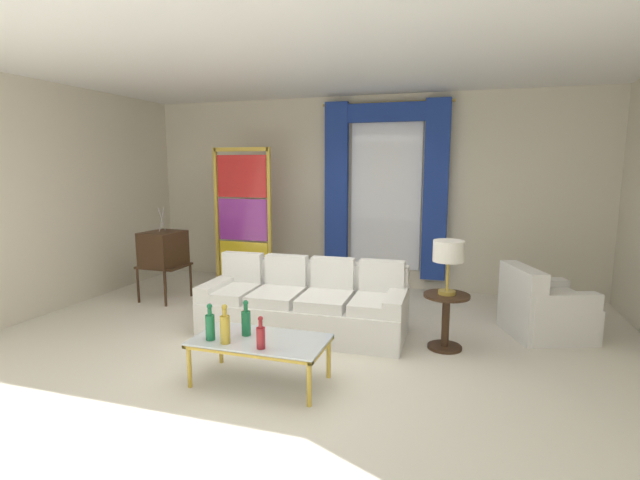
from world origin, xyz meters
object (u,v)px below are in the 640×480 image
(round_side_table, at_px, (446,316))
(table_lamp_brass, at_px, (448,254))
(bottle_amber_squat, at_px, (210,325))
(armchair_white, at_px, (542,311))
(stained_glass_divider, at_px, (243,222))
(couch_white_long, at_px, (305,305))
(bottle_blue_decanter, at_px, (225,328))
(bottle_crystal_tall, at_px, (246,321))
(vintage_tv, at_px, (163,250))
(bottle_ruby_flask, at_px, (261,336))
(peacock_figurine, at_px, (255,284))
(coffee_table, at_px, (260,343))

(round_side_table, distance_m, table_lamp_brass, 0.67)
(bottle_amber_squat, distance_m, armchair_white, 3.72)
(bottle_amber_squat, height_order, stained_glass_divider, stained_glass_divider)
(couch_white_long, relative_size, round_side_table, 3.97)
(bottle_blue_decanter, xyz_separation_m, bottle_crystal_tall, (0.08, 0.23, -0.01))
(armchair_white, xyz_separation_m, round_side_table, (-1.03, -0.75, 0.07))
(armchair_white, bearing_deg, bottle_amber_squat, -143.05)
(bottle_blue_decanter, distance_m, table_lamp_brass, 2.38)
(bottle_amber_squat, relative_size, round_side_table, 0.55)
(bottle_amber_squat, xyz_separation_m, round_side_table, (1.94, 1.48, -0.19))
(couch_white_long, xyz_separation_m, stained_glass_divider, (-1.56, 1.52, 0.75))
(bottle_blue_decanter, height_order, bottle_amber_squat, bottle_blue_decanter)
(vintage_tv, distance_m, stained_glass_divider, 1.26)
(bottle_blue_decanter, xyz_separation_m, table_lamp_brass, (1.77, 1.52, 0.48))
(bottle_ruby_flask, bearing_deg, peacock_figurine, 116.24)
(armchair_white, bearing_deg, table_lamp_brass, -143.95)
(bottle_crystal_tall, xyz_separation_m, vintage_tv, (-2.29, 1.99, 0.19))
(stained_glass_divider, bearing_deg, bottle_blue_decanter, -66.01)
(round_side_table, xyz_separation_m, table_lamp_brass, (0.00, 0.00, 0.67))
(bottle_amber_squat, bearing_deg, bottle_crystal_tall, 38.60)
(stained_glass_divider, bearing_deg, coffee_table, -60.94)
(vintage_tv, bearing_deg, round_side_table, -10.09)
(couch_white_long, relative_size, table_lamp_brass, 4.15)
(bottle_blue_decanter, distance_m, bottle_crystal_tall, 0.25)
(bottle_crystal_tall, relative_size, bottle_ruby_flask, 1.17)
(bottle_ruby_flask, relative_size, stained_glass_divider, 0.13)
(bottle_amber_squat, bearing_deg, table_lamp_brass, 37.43)
(stained_glass_divider, relative_size, peacock_figurine, 3.67)
(bottle_blue_decanter, bearing_deg, couch_white_long, 83.83)
(bottle_crystal_tall, relative_size, vintage_tv, 0.24)
(coffee_table, relative_size, vintage_tv, 0.88)
(couch_white_long, distance_m, coffee_table, 1.40)
(peacock_figurine, bearing_deg, bottle_amber_squat, -72.88)
(bottle_amber_squat, xyz_separation_m, armchair_white, (2.97, 2.23, -0.25))
(bottle_crystal_tall, xyz_separation_m, round_side_table, (1.69, 1.28, -0.19))
(coffee_table, bearing_deg, bottle_amber_squat, -158.81)
(couch_white_long, distance_m, bottle_amber_squat, 1.61)
(coffee_table, relative_size, peacock_figurine, 1.98)
(bottle_blue_decanter, distance_m, round_side_table, 2.34)
(table_lamp_brass, bearing_deg, bottle_crystal_tall, -142.75)
(couch_white_long, bearing_deg, armchair_white, 14.44)
(vintage_tv, bearing_deg, couch_white_long, -14.92)
(peacock_figurine, relative_size, round_side_table, 1.01)
(couch_white_long, bearing_deg, table_lamp_brass, -2.64)
(armchair_white, height_order, stained_glass_divider, stained_glass_divider)
(bottle_amber_squat, xyz_separation_m, bottle_ruby_flask, (0.51, -0.05, -0.02))
(coffee_table, bearing_deg, vintage_tv, 140.30)
(bottle_crystal_tall, distance_m, table_lamp_brass, 2.17)
(bottle_ruby_flask, bearing_deg, vintage_tv, 138.75)
(armchair_white, height_order, round_side_table, armchair_white)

